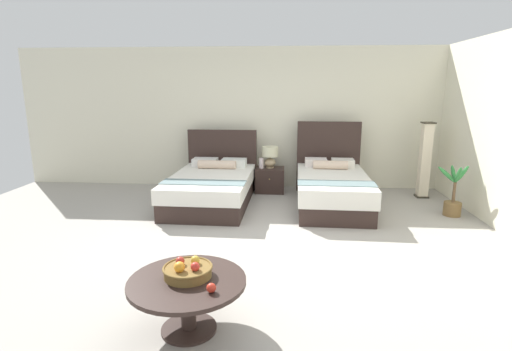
{
  "coord_description": "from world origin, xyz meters",
  "views": [
    {
      "loc": [
        0.2,
        -4.57,
        1.93
      ],
      "look_at": [
        -0.16,
        0.51,
        0.78
      ],
      "focal_mm": 27.41,
      "sensor_mm": 36.0,
      "label": 1
    }
  ],
  "objects_px": {
    "bed_near_window": "(212,187)",
    "table_lamp": "(270,155)",
    "potted_palm": "(453,200)",
    "coffee_table": "(188,291)",
    "loose_apple": "(211,288)",
    "fruit_bowl": "(188,270)",
    "floor_lamp_corner": "(425,160)",
    "nightstand": "(270,180)",
    "bed_near_corner": "(332,187)",
    "vase": "(261,163)"
  },
  "relations": [
    {
      "from": "vase",
      "to": "coffee_table",
      "type": "bearing_deg",
      "value": -94.38
    },
    {
      "from": "potted_palm",
      "to": "coffee_table",
      "type": "bearing_deg",
      "value": -136.51
    },
    {
      "from": "nightstand",
      "to": "loose_apple",
      "type": "height_order",
      "value": "loose_apple"
    },
    {
      "from": "bed_near_corner",
      "to": "fruit_bowl",
      "type": "distance_m",
      "value": 3.86
    },
    {
      "from": "coffee_table",
      "to": "fruit_bowl",
      "type": "bearing_deg",
      "value": 96.41
    },
    {
      "from": "bed_near_corner",
      "to": "coffee_table",
      "type": "bearing_deg",
      "value": -113.48
    },
    {
      "from": "loose_apple",
      "to": "bed_near_corner",
      "type": "bearing_deg",
      "value": 70.58
    },
    {
      "from": "vase",
      "to": "coffee_table",
      "type": "distance_m",
      "value": 4.38
    },
    {
      "from": "bed_near_window",
      "to": "coffee_table",
      "type": "bearing_deg",
      "value": -82.72
    },
    {
      "from": "bed_near_corner",
      "to": "nightstand",
      "type": "xyz_separation_m",
      "value": [
        -1.06,
        0.82,
        -0.08
      ]
    },
    {
      "from": "bed_near_corner",
      "to": "table_lamp",
      "type": "xyz_separation_m",
      "value": [
        -1.06,
        0.84,
        0.39
      ]
    },
    {
      "from": "vase",
      "to": "potted_palm",
      "type": "distance_m",
      "value": 3.26
    },
    {
      "from": "bed_near_window",
      "to": "fruit_bowl",
      "type": "relative_size",
      "value": 5.45
    },
    {
      "from": "bed_near_window",
      "to": "loose_apple",
      "type": "distance_m",
      "value": 3.83
    },
    {
      "from": "loose_apple",
      "to": "floor_lamp_corner",
      "type": "distance_m",
      "value": 5.35
    },
    {
      "from": "nightstand",
      "to": "table_lamp",
      "type": "distance_m",
      "value": 0.47
    },
    {
      "from": "bed_near_corner",
      "to": "loose_apple",
      "type": "bearing_deg",
      "value": -109.42
    },
    {
      "from": "bed_near_window",
      "to": "vase",
      "type": "xyz_separation_m",
      "value": [
        0.79,
        0.79,
        0.27
      ]
    },
    {
      "from": "loose_apple",
      "to": "floor_lamp_corner",
      "type": "bearing_deg",
      "value": 55.58
    },
    {
      "from": "vase",
      "to": "potted_palm",
      "type": "xyz_separation_m",
      "value": [
        3.02,
        -1.18,
        -0.31
      ]
    },
    {
      "from": "fruit_bowl",
      "to": "loose_apple",
      "type": "height_order",
      "value": "fruit_bowl"
    },
    {
      "from": "bed_near_window",
      "to": "table_lamp",
      "type": "relative_size",
      "value": 5.43
    },
    {
      "from": "fruit_bowl",
      "to": "nightstand",
      "type": "bearing_deg",
      "value": 83.44
    },
    {
      "from": "bed_near_window",
      "to": "floor_lamp_corner",
      "type": "height_order",
      "value": "floor_lamp_corner"
    },
    {
      "from": "loose_apple",
      "to": "nightstand",
      "type": "bearing_deg",
      "value": 86.68
    },
    {
      "from": "coffee_table",
      "to": "potted_palm",
      "type": "relative_size",
      "value": 1.16
    },
    {
      "from": "bed_near_corner",
      "to": "vase",
      "type": "relative_size",
      "value": 10.98
    },
    {
      "from": "floor_lamp_corner",
      "to": "bed_near_corner",
      "type": "bearing_deg",
      "value": -159.14
    },
    {
      "from": "vase",
      "to": "floor_lamp_corner",
      "type": "height_order",
      "value": "floor_lamp_corner"
    },
    {
      "from": "loose_apple",
      "to": "floor_lamp_corner",
      "type": "xyz_separation_m",
      "value": [
        3.02,
        4.41,
        0.19
      ]
    },
    {
      "from": "vase",
      "to": "bed_near_corner",
      "type": "bearing_deg",
      "value": -32.7
    },
    {
      "from": "bed_near_corner",
      "to": "nightstand",
      "type": "distance_m",
      "value": 1.35
    },
    {
      "from": "table_lamp",
      "to": "floor_lamp_corner",
      "type": "bearing_deg",
      "value": -4.12
    },
    {
      "from": "fruit_bowl",
      "to": "coffee_table",
      "type": "bearing_deg",
      "value": -83.59
    },
    {
      "from": "floor_lamp_corner",
      "to": "fruit_bowl",
      "type": "bearing_deg",
      "value": -127.96
    },
    {
      "from": "table_lamp",
      "to": "coffee_table",
      "type": "bearing_deg",
      "value": -96.38
    },
    {
      "from": "table_lamp",
      "to": "vase",
      "type": "relative_size",
      "value": 2.09
    },
    {
      "from": "loose_apple",
      "to": "bed_near_window",
      "type": "bearing_deg",
      "value": 100.33
    },
    {
      "from": "floor_lamp_corner",
      "to": "nightstand",
      "type": "bearing_deg",
      "value": 176.3
    },
    {
      "from": "bed_near_window",
      "to": "table_lamp",
      "type": "distance_m",
      "value": 1.34
    },
    {
      "from": "bed_near_window",
      "to": "vase",
      "type": "distance_m",
      "value": 1.15
    },
    {
      "from": "coffee_table",
      "to": "floor_lamp_corner",
      "type": "height_order",
      "value": "floor_lamp_corner"
    },
    {
      "from": "loose_apple",
      "to": "potted_palm",
      "type": "bearing_deg",
      "value": 47.11
    },
    {
      "from": "bed_near_window",
      "to": "fruit_bowl",
      "type": "distance_m",
      "value": 3.56
    },
    {
      "from": "coffee_table",
      "to": "bed_near_window",
      "type": "bearing_deg",
      "value": 97.28
    },
    {
      "from": "coffee_table",
      "to": "loose_apple",
      "type": "distance_m",
      "value": 0.32
    },
    {
      "from": "coffee_table",
      "to": "potted_palm",
      "type": "xyz_separation_m",
      "value": [
        3.35,
        3.18,
        -0.1
      ]
    },
    {
      "from": "nightstand",
      "to": "table_lamp",
      "type": "height_order",
      "value": "table_lamp"
    },
    {
      "from": "nightstand",
      "to": "floor_lamp_corner",
      "type": "xyz_separation_m",
      "value": [
        2.76,
        -0.18,
        0.44
      ]
    },
    {
      "from": "loose_apple",
      "to": "floor_lamp_corner",
      "type": "height_order",
      "value": "floor_lamp_corner"
    }
  ]
}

